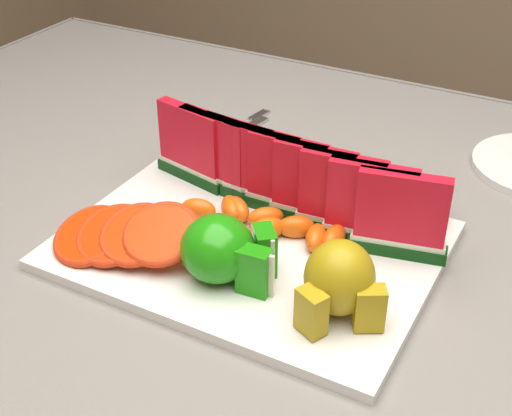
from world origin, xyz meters
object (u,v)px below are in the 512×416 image
(pear_cluster, at_px, (340,281))
(fork, at_px, (233,136))
(apple_cluster, at_px, (224,251))
(platter, at_px, (251,245))

(pear_cluster, xyz_separation_m, fork, (-0.29, 0.29, -0.05))
(apple_cluster, height_order, fork, apple_cluster)
(platter, height_order, apple_cluster, apple_cluster)
(platter, bearing_deg, fork, 124.26)
(apple_cluster, relative_size, pear_cluster, 1.26)
(apple_cluster, distance_m, fork, 0.34)
(fork, bearing_deg, apple_cluster, -61.30)
(platter, distance_m, pear_cluster, 0.15)
(pear_cluster, bearing_deg, fork, 134.28)
(platter, distance_m, apple_cluster, 0.08)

